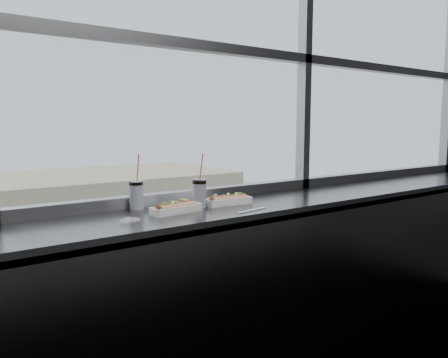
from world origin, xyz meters
TOP-DOWN VIEW (x-y plane):
  - wall_back_lower at (0.00, 1.50)m, footprint 6.00×0.00m
  - counter at (0.00, 1.23)m, footprint 6.00×0.55m
  - counter_fascia at (0.00, 0.97)m, footprint 6.00×0.04m
  - hotdog_tray_left at (-0.21, 1.21)m, footprint 0.28×0.12m
  - hotdog_tray_right at (0.15, 1.24)m, footprint 0.28×0.11m
  - soda_cup_left at (-0.32, 1.42)m, footprint 0.08×0.08m
  - soda_cup_right at (-0.03, 1.27)m, footprint 0.08×0.08m
  - loose_straw at (0.14, 1.02)m, footprint 0.21×0.04m
  - wrapper at (-0.49, 1.14)m, footprint 0.10×0.07m
  - car_near_e at (15.33, 17.50)m, footprint 3.17×6.09m
  - pedestrian_d at (8.60, 29.78)m, footprint 0.86×0.64m
  - pedestrian_c at (6.64, 28.56)m, footprint 0.88×0.66m
  - tree_right at (10.08, 29.50)m, footprint 2.76×2.76m

SIDE VIEW (x-z plane):
  - pedestrian_d at x=8.60m, z-range -10.96..-9.03m
  - car_near_e at x=15.33m, z-range -10.94..-9.00m
  - pedestrian_c at x=6.64m, z-range -10.96..-8.98m
  - tree_right at x=10.08m, z-range -10.23..-5.92m
  - wall_back_lower at x=0.00m, z-range -2.45..3.55m
  - counter_fascia at x=0.00m, z-range 0.03..1.07m
  - counter at x=0.00m, z-range 1.04..1.10m
  - loose_straw at x=0.14m, z-range 1.10..1.11m
  - wrapper at x=-0.49m, z-range 1.10..1.12m
  - hotdog_tray_right at x=0.15m, z-range 1.09..1.16m
  - hotdog_tray_left at x=-0.21m, z-range 1.09..1.16m
  - soda_cup_left at x=-0.32m, z-range 1.04..1.33m
  - soda_cup_right at x=-0.03m, z-range 1.04..1.33m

